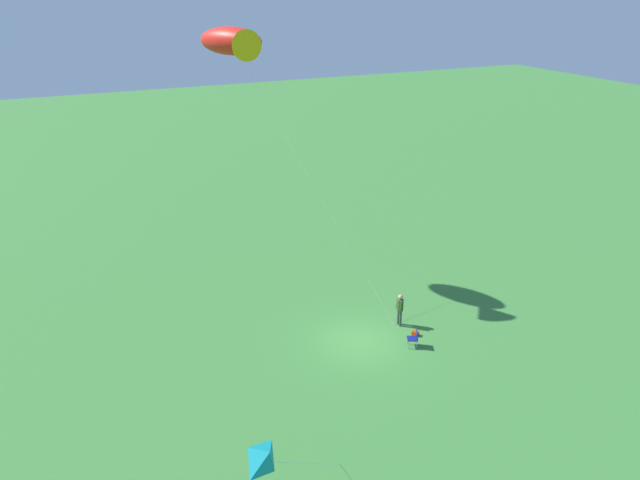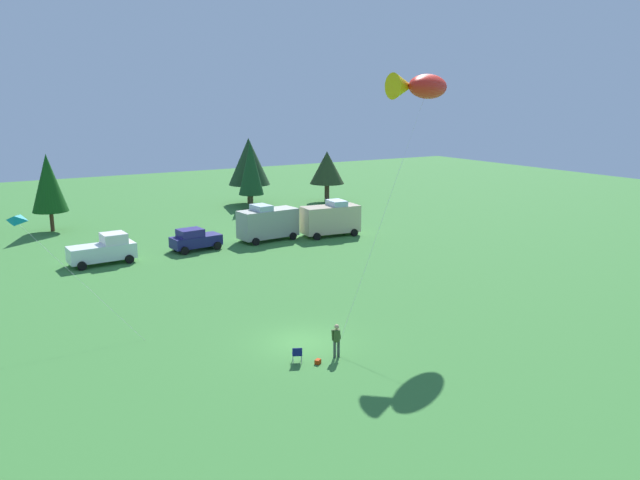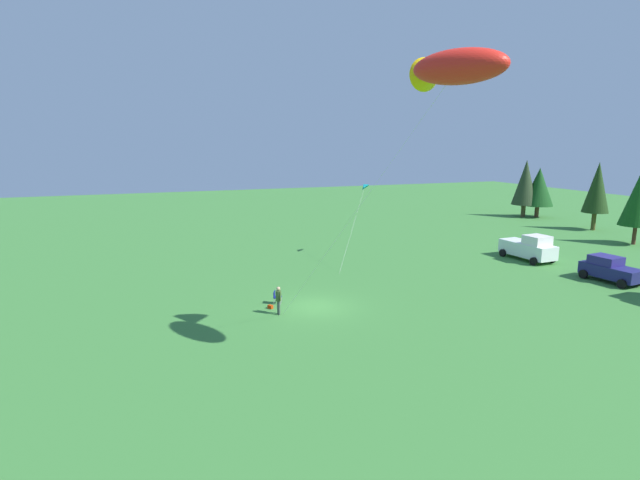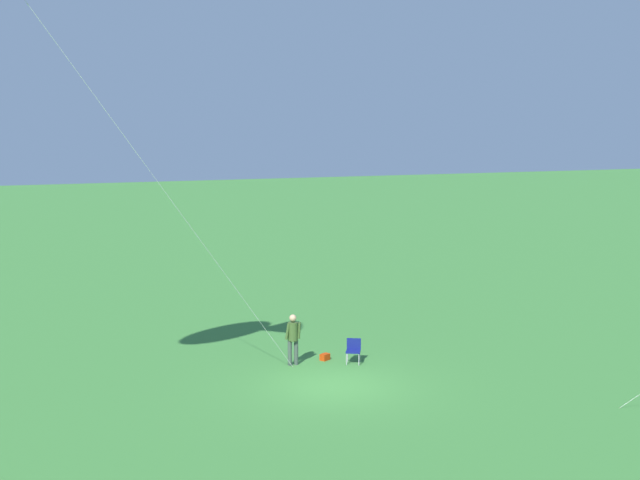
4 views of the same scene
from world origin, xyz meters
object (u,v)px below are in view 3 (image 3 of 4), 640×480
backpack_on_grass (270,307)px  kite_large_fish (452,68)px  kite_delta_teal (363,186)px  truck_white_pickup (529,248)px  folding_chair (276,296)px  person_kite_flyer (279,298)px  car_navy_hatch (610,269)px

backpack_on_grass → kite_large_fish: bearing=27.2°
backpack_on_grass → kite_delta_teal: bearing=134.4°
truck_white_pickup → kite_delta_teal: 15.67m
folding_chair → kite_large_fish: kite_large_fish is taller
person_kite_flyer → backpack_on_grass: person_kite_flyer is taller
kite_large_fish → car_navy_hatch: bearing=110.5°
person_kite_flyer → folding_chair: person_kite_flyer is taller
truck_white_pickup → kite_delta_teal: bearing=-121.5°
kite_delta_teal → kite_large_fish: bearing=-16.5°
car_navy_hatch → kite_delta_teal: bearing=37.0°
person_kite_flyer → truck_white_pickup: (-5.89, 24.73, 0.08)m
truck_white_pickup → folding_chair: bearing=-84.0°
folding_chair → kite_large_fish: (11.29, 4.76, 12.90)m
car_navy_hatch → backpack_on_grass: bearing=77.7°
folding_chair → truck_white_pickup: truck_white_pickup is taller
kite_large_fish → kite_delta_teal: bearing=163.5°
car_navy_hatch → truck_white_pickup: bearing=-1.5°
person_kite_flyer → kite_large_fish: (9.27, 5.18, 12.36)m
person_kite_flyer → kite_large_fish: 16.30m
backpack_on_grass → truck_white_pickup: (-4.68, 24.94, 0.99)m
truck_white_pickup → kite_delta_teal: size_ratio=0.76×
person_kite_flyer → truck_white_pickup: truck_white_pickup is taller
backpack_on_grass → kite_large_fish: size_ratio=0.02×
car_navy_hatch → kite_large_fish: (7.53, -20.12, 12.43)m
person_kite_flyer → kite_large_fish: size_ratio=0.12×
truck_white_pickup → kite_large_fish: kite_large_fish is taller
person_kite_flyer → kite_delta_teal: bearing=51.3°
folding_chair → car_navy_hatch: size_ratio=0.19×
truck_white_pickup → car_navy_hatch: 7.65m
kite_large_fish → folding_chair: bearing=-157.1°
folding_chair → kite_large_fish: bearing=-41.0°
folding_chair → backpack_on_grass: (0.81, -0.62, -0.38)m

